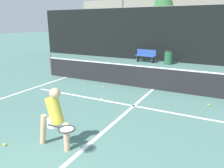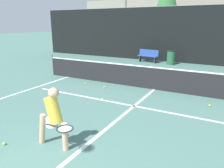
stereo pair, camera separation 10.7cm
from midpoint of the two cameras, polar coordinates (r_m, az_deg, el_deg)
court_service_line at (r=7.24m, az=5.26°, el=-5.71°), size 8.25×0.10×0.01m
court_center_mark at (r=6.11m, az=0.31°, el=-9.86°), size 0.10×6.95×0.01m
court_sideline_left at (r=8.97m, az=-26.29°, el=-3.08°), size 0.10×7.95×0.01m
net at (r=9.00m, az=10.51°, el=1.75°), size 11.09×0.09×1.07m
fence_back at (r=15.53m, az=18.61°, el=12.01°), size 24.00×0.06×3.73m
player_practicing at (r=4.80m, az=-15.38°, el=-8.04°), size 1.11×0.51×1.37m
tennis_ball_scattered_1 at (r=9.74m, az=-7.64°, el=0.03°), size 0.07×0.07×0.07m
tennis_ball_scattered_2 at (r=5.58m, az=-26.75°, el=-13.97°), size 0.07×0.07×0.07m
tennis_ball_scattered_3 at (r=7.87m, az=23.55°, el=-5.01°), size 0.07×0.07×0.07m
tennis_ball_scattered_4 at (r=7.78m, az=-3.05°, el=-3.89°), size 0.07×0.07×0.07m
tennis_ball_scattered_5 at (r=9.17m, az=-2.67°, el=-0.83°), size 0.07×0.07×0.07m
courtside_bench at (r=15.43m, az=8.58°, el=7.38°), size 1.44×0.52×0.86m
trash_bin at (r=14.85m, az=14.31°, el=6.76°), size 0.54×0.54×0.92m
building_far at (r=30.96m, az=23.75°, el=14.95°), size 36.00×2.40×5.87m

